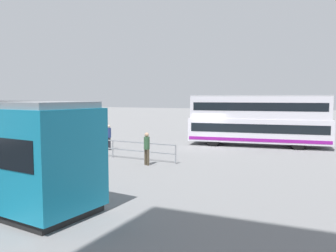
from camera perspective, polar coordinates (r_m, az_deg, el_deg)
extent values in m
plane|color=gray|center=(25.96, 6.58, -3.42)|extent=(160.00, 160.00, 0.00)
cube|color=silver|center=(26.83, 14.74, -0.64)|extent=(10.52, 3.68, 1.75)
cube|color=silver|center=(26.72, 14.82, 3.01)|extent=(10.20, 3.54, 1.67)
cube|color=black|center=(26.81, 14.75, -0.19)|extent=(10.01, 3.65, 0.64)
cube|color=black|center=(26.72, 14.82, 3.19)|extent=(9.69, 3.51, 0.60)
cube|color=#8C198C|center=(26.89, 14.71, -1.97)|extent=(10.32, 3.69, 0.24)
cube|color=#B2B2B7|center=(26.71, 14.86, 4.91)|extent=(10.20, 3.54, 0.10)
cylinder|color=black|center=(27.23, 7.98, -1.98)|extent=(1.27, 2.58, 1.00)
cylinder|color=black|center=(26.93, 20.74, -2.33)|extent=(1.27, 2.58, 1.00)
cylinder|color=black|center=(24.44, -9.71, -2.94)|extent=(0.14, 0.14, 0.87)
cylinder|color=black|center=(24.64, -9.94, -2.89)|extent=(0.14, 0.14, 0.87)
cylinder|color=navy|center=(24.45, -9.85, -1.13)|extent=(0.44, 0.44, 0.67)
sphere|color=beige|center=(24.41, -9.87, -0.07)|extent=(0.24, 0.24, 0.24)
cylinder|color=#4C3F2D|center=(18.74, -3.35, -5.25)|extent=(0.14, 0.14, 0.88)
cylinder|color=#4C3F2D|center=(18.91, -3.76, -5.16)|extent=(0.14, 0.14, 0.88)
cylinder|color=#335938|center=(18.70, -3.57, -2.85)|extent=(0.42, 0.42, 0.68)
sphere|color=tan|center=(18.64, -3.58, -1.46)|extent=(0.24, 0.24, 0.24)
cube|color=gray|center=(21.29, -9.23, -2.43)|extent=(8.69, 0.74, 0.06)
cube|color=gray|center=(21.36, -9.21, -3.76)|extent=(8.69, 0.74, 0.06)
cylinder|color=gray|center=(19.06, 1.28, -4.82)|extent=(0.07, 0.07, 1.05)
cylinder|color=gray|center=(21.37, -9.21, -3.82)|extent=(0.07, 0.07, 1.05)
cylinder|color=gray|center=(24.25, -17.41, -2.95)|extent=(0.07, 0.07, 1.05)
cylinder|color=slate|center=(23.77, -15.91, -1.54)|extent=(0.10, 0.10, 2.30)
cube|color=white|center=(23.66, -16.00, 0.23)|extent=(0.92, 0.28, 0.62)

